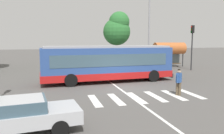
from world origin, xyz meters
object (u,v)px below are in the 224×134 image
(parked_car_white, at_px, (103,61))
(bus_stop_shelter, at_px, (169,49))
(traffic_light_far_corner, at_px, (192,41))
(background_tree_right, at_px, (117,29))
(parked_car_charcoal, at_px, (122,60))
(twin_arm_street_lamp, at_px, (149,21))
(pedestrian_crossing_street, at_px, (179,81))
(parked_car_teal, at_px, (84,61))
(foreground_sedan, at_px, (18,114))
(city_transit_bus, at_px, (108,63))

(parked_car_white, bearing_deg, bus_stop_shelter, -21.67)
(traffic_light_far_corner, height_order, background_tree_right, background_tree_right)
(parked_car_charcoal, relative_size, traffic_light_far_corner, 0.88)
(parked_car_charcoal, distance_m, bus_stop_shelter, 6.70)
(traffic_light_far_corner, distance_m, twin_arm_street_lamp, 5.56)
(parked_car_white, bearing_deg, twin_arm_street_lamp, -44.45)
(parked_car_white, relative_size, background_tree_right, 0.58)
(pedestrian_crossing_street, distance_m, bus_stop_shelter, 15.93)
(parked_car_teal, xyz_separation_m, bus_stop_shelter, (10.88, -3.13, 1.65))
(twin_arm_street_lamp, bearing_deg, parked_car_white, 135.55)
(parked_car_white, bearing_deg, foreground_sedan, -110.79)
(traffic_light_far_corner, relative_size, bus_stop_shelter, 1.24)
(traffic_light_far_corner, bearing_deg, foreground_sedan, -140.33)
(traffic_light_far_corner, bearing_deg, parked_car_white, 142.97)
(parked_car_charcoal, height_order, twin_arm_street_lamp, twin_arm_street_lamp)
(city_transit_bus, relative_size, background_tree_right, 1.42)
(parked_car_teal, bearing_deg, twin_arm_street_lamp, -31.25)
(bus_stop_shelter, bearing_deg, parked_car_charcoal, 149.16)
(foreground_sedan, height_order, background_tree_right, background_tree_right)
(parked_car_white, relative_size, twin_arm_street_lamp, 0.47)
(parked_car_white, bearing_deg, pedestrian_crossing_street, -86.72)
(pedestrian_crossing_street, bearing_deg, parked_car_charcoal, 84.59)
(bus_stop_shelter, xyz_separation_m, twin_arm_street_lamp, (-3.55, -1.32, 3.48))
(pedestrian_crossing_street, xyz_separation_m, parked_car_white, (-1.00, 17.39, -0.20))
(bus_stop_shelter, bearing_deg, background_tree_right, 125.61)
(foreground_sedan, xyz_separation_m, bus_stop_shelter, (16.24, 17.83, 1.65))
(parked_car_white, xyz_separation_m, background_tree_right, (3.14, 3.84, 4.54))
(foreground_sedan, distance_m, twin_arm_street_lamp, 21.45)
(parked_car_white, distance_m, twin_arm_street_lamp, 8.32)
(pedestrian_crossing_street, distance_m, background_tree_right, 21.77)
(pedestrian_crossing_street, bearing_deg, background_tree_right, 84.24)
(foreground_sedan, xyz_separation_m, background_tree_right, (11.15, 24.94, 4.54))
(city_transit_bus, distance_m, parked_car_charcoal, 12.58)
(bus_stop_shelter, relative_size, background_tree_right, 0.53)
(background_tree_right, bearing_deg, traffic_light_far_corner, -60.81)
(traffic_light_far_corner, bearing_deg, background_tree_right, 119.19)
(city_transit_bus, relative_size, twin_arm_street_lamp, 1.16)
(pedestrian_crossing_street, xyz_separation_m, parked_car_charcoal, (1.65, 17.45, -0.20))
(city_transit_bus, xyz_separation_m, traffic_light_far_corner, (11.32, 4.63, 1.91))
(city_transit_bus, bearing_deg, foreground_sedan, -121.28)
(bus_stop_shelter, xyz_separation_m, background_tree_right, (-5.09, 7.11, 2.89))
(parked_car_teal, bearing_deg, bus_stop_shelter, -16.06)
(parked_car_teal, xyz_separation_m, traffic_light_far_corner, (11.78, -6.75, 2.73))
(city_transit_bus, xyz_separation_m, background_tree_right, (5.33, 15.35, 3.72))
(traffic_light_far_corner, height_order, twin_arm_street_lamp, twin_arm_street_lamp)
(city_transit_bus, bearing_deg, parked_car_teal, 92.36)
(parked_car_teal, distance_m, bus_stop_shelter, 11.44)
(twin_arm_street_lamp, bearing_deg, bus_stop_shelter, 20.33)
(parked_car_white, distance_m, parked_car_charcoal, 2.65)
(foreground_sedan, distance_m, bus_stop_shelter, 24.17)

